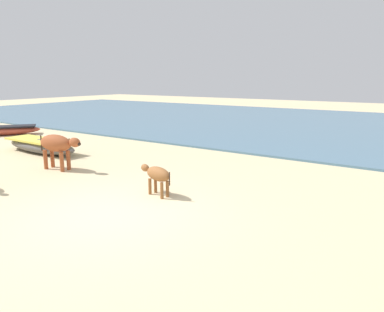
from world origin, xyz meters
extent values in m
plane|color=beige|center=(0.00, 0.00, 0.00)|extent=(80.00, 80.00, 0.00)
cube|color=slate|center=(0.00, 16.99, 0.04)|extent=(60.00, 20.00, 0.08)
ellipsoid|color=#5B5651|center=(-6.86, 2.98, 0.25)|extent=(3.72, 1.04, 0.50)
cube|color=#EAD84C|center=(-6.86, 2.98, 0.46)|extent=(3.27, 1.02, 0.07)
cube|color=olive|center=(-6.58, 2.98, 0.39)|extent=(0.12, 0.87, 0.04)
cylinder|color=olive|center=(-5.15, 2.97, 0.60)|extent=(0.06, 0.06, 0.20)
ellipsoid|color=#B74733|center=(-12.29, 4.40, 0.22)|extent=(2.84, 3.42, 0.45)
cube|color=black|center=(-12.29, 4.40, 0.41)|extent=(2.57, 3.06, 0.07)
ellipsoid|color=#9E4C28|center=(-4.15, 1.72, 0.83)|extent=(1.25, 0.61, 0.53)
ellipsoid|color=#9E4C28|center=(-3.35, 1.80, 0.92)|extent=(0.42, 0.28, 0.29)
sphere|color=#2D2119|center=(-3.18, 1.82, 0.88)|extent=(0.12, 0.12, 0.11)
cylinder|color=#9E4C28|center=(-3.82, 1.88, 0.30)|extent=(0.12, 0.12, 0.60)
cylinder|color=#9E4C28|center=(-3.79, 1.62, 0.30)|extent=(0.12, 0.12, 0.60)
cylinder|color=#9E4C28|center=(-4.52, 1.81, 0.30)|extent=(0.12, 0.12, 0.60)
cylinder|color=#9E4C28|center=(-4.49, 1.55, 0.30)|extent=(0.12, 0.12, 0.60)
cylinder|color=#2D2119|center=(-4.79, 1.65, 0.77)|extent=(0.04, 0.04, 0.49)
ellipsoid|color=brown|center=(0.08, 1.49, 0.54)|extent=(0.84, 0.48, 0.34)
ellipsoid|color=brown|center=(-0.43, 1.60, 0.60)|extent=(0.29, 0.21, 0.19)
sphere|color=#2D2119|center=(-0.55, 1.62, 0.58)|extent=(0.09, 0.09, 0.07)
cylinder|color=brown|center=(-0.17, 1.45, 0.20)|extent=(0.08, 0.08, 0.39)
cylinder|color=brown|center=(-0.13, 1.62, 0.20)|extent=(0.08, 0.08, 0.39)
cylinder|color=brown|center=(0.28, 1.36, 0.20)|extent=(0.08, 0.08, 0.39)
cylinder|color=brown|center=(0.32, 1.52, 0.20)|extent=(0.08, 0.08, 0.39)
cylinder|color=#2D2119|center=(0.48, 1.40, 0.51)|extent=(0.03, 0.03, 0.32)
camera|label=1|loc=(5.38, -4.95, 2.79)|focal=33.67mm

